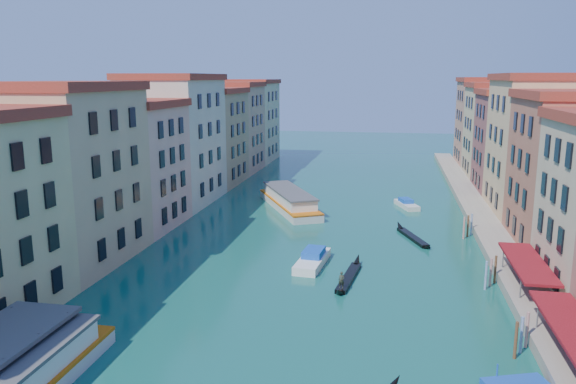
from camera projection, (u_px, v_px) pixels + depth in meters
name	position (u px, v px, depth m)	size (l,w,h in m)	color
left_bank_palazzos	(159.00, 149.00, 85.73)	(12.80, 128.40, 21.00)	beige
right_bank_palazzos	(549.00, 158.00, 75.96)	(12.80, 128.40, 21.00)	#B15C45
quay	(483.00, 221.00, 79.25)	(4.00, 140.00, 1.00)	gray
mooring_poles_right	(514.00, 321.00, 44.74)	(1.44, 54.24, 3.20)	#522C1C
vaporetto_far	(289.00, 200.00, 88.73)	(13.20, 20.14, 3.01)	silver
gondola_fore	(349.00, 276.00, 57.64)	(2.22, 11.36, 2.27)	black
gondola_far	(412.00, 236.00, 72.36)	(4.73, 10.64, 1.57)	black
motorboat_mid	(313.00, 259.00, 62.14)	(3.26, 8.22, 1.66)	white
motorboat_far	(407.00, 204.00, 89.86)	(4.11, 6.75, 1.34)	silver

